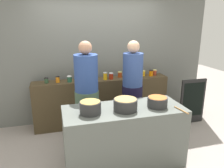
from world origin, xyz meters
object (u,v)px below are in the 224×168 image
object	(u,v)px
preserve_jar_2	(69,79)
cooking_pot_left	(90,108)
cooking_pot_right	(157,102)
cook_in_cap	(132,94)
preserve_jar_6	(111,76)
preserve_jar_10	(151,73)
preserve_jar_3	(80,77)
preserve_jar_4	(86,78)
wooden_spoon	(181,110)
cooking_pot_center	(125,105)
preserve_jar_0	(46,80)
preserve_jar_8	(138,73)
preserve_jar_5	(105,76)
cook_with_tongs	(87,100)
chalkboard_sign	(192,101)
preserve_jar_1	(58,79)
preserve_jar_7	(120,74)
preserve_jar_11	(155,72)
preserve_jar_9	(144,73)

from	to	relation	value
preserve_jar_2	cooking_pot_left	distance (m)	1.41
cooking_pot_right	cook_in_cap	world-z (taller)	cook_in_cap
preserve_jar_6	preserve_jar_10	world-z (taller)	preserve_jar_6
preserve_jar_3	preserve_jar_4	bearing A→B (deg)	-19.10
cooking_pot_right	wooden_spoon	bearing A→B (deg)	-39.98
cooking_pot_center	preserve_jar_6	bearing A→B (deg)	82.83
preserve_jar_0	preserve_jar_8	world-z (taller)	preserve_jar_8
preserve_jar_0	preserve_jar_5	xyz separation A→B (m)	(1.11, -0.06, 0.02)
preserve_jar_4	preserve_jar_6	size ratio (longest dim) A/B	0.88
preserve_jar_2	preserve_jar_10	size ratio (longest dim) A/B	0.95
preserve_jar_2	cook_with_tongs	world-z (taller)	cook_with_tongs
cook_in_cap	chalkboard_sign	world-z (taller)	cook_in_cap
preserve_jar_8	preserve_jar_1	bearing A→B (deg)	-177.68
preserve_jar_7	cook_in_cap	world-z (taller)	cook_in_cap
preserve_jar_2	cook_with_tongs	distance (m)	0.74
preserve_jar_6	cook_in_cap	xyz separation A→B (m)	(0.25, -0.54, -0.22)
preserve_jar_1	preserve_jar_11	size ratio (longest dim) A/B	1.03
preserve_jar_5	chalkboard_sign	size ratio (longest dim) A/B	0.16
cooking_pot_center	cooking_pot_right	bearing A→B (deg)	-0.84
preserve_jar_4	cook_in_cap	xyz separation A→B (m)	(0.75, -0.53, -0.21)
cooking_pot_right	preserve_jar_6	bearing A→B (deg)	101.76
preserve_jar_8	preserve_jar_5	bearing A→B (deg)	-171.58
cooking_pot_left	preserve_jar_2	bearing A→B (deg)	96.39
preserve_jar_4	cooking_pot_right	xyz separation A→B (m)	(0.80, -1.41, -0.05)
preserve_jar_2	cooking_pot_right	size ratio (longest dim) A/B	0.42
preserve_jar_2	preserve_jar_5	bearing A→B (deg)	-0.72
wooden_spoon	preserve_jar_6	bearing A→B (deg)	108.62
preserve_jar_1	preserve_jar_2	distance (m)	0.22
preserve_jar_2	cook_in_cap	bearing A→B (deg)	-26.75
cooking_pot_left	cook_with_tongs	bearing A→B (deg)	84.99
preserve_jar_4	preserve_jar_7	size ratio (longest dim) A/B	0.96
preserve_jar_1	preserve_jar_7	distance (m)	1.24
preserve_jar_2	preserve_jar_9	distance (m)	1.54
preserve_jar_1	preserve_jar_2	bearing A→B (deg)	-8.39
preserve_jar_8	preserve_jar_9	xyz separation A→B (m)	(0.12, -0.02, -0.01)
preserve_jar_6	preserve_jar_11	xyz separation A→B (m)	(0.98, 0.08, -0.01)
preserve_jar_3	preserve_jar_9	xyz separation A→B (m)	(1.34, 0.04, -0.01)
preserve_jar_11	wooden_spoon	distance (m)	1.77
preserve_jar_0	cooking_pot_right	distance (m)	2.12
preserve_jar_4	cooking_pot_left	xyz separation A→B (m)	(-0.16, -1.39, -0.04)
preserve_jar_4	cooking_pot_center	distance (m)	1.44
preserve_jar_4	preserve_jar_11	bearing A→B (deg)	3.48
preserve_jar_4	preserve_jar_8	world-z (taller)	preserve_jar_8
cooking_pot_center	chalkboard_sign	distance (m)	2.09
preserve_jar_1	preserve_jar_3	bearing A→B (deg)	0.48
preserve_jar_1	preserve_jar_3	distance (m)	0.41
preserve_jar_11	cooking_pot_left	distance (m)	2.21
cook_with_tongs	preserve_jar_9	bearing A→B (deg)	29.68
preserve_jar_7	wooden_spoon	size ratio (longest dim) A/B	0.42
preserve_jar_1	preserve_jar_11	world-z (taller)	preserve_jar_1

